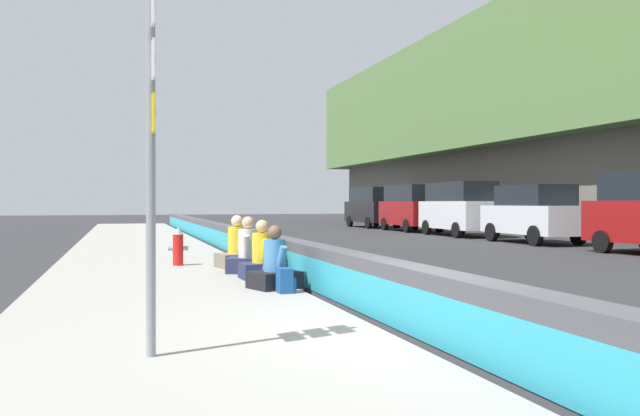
% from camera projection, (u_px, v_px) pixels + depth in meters
% --- Properties ---
extents(ground_plane, '(160.00, 160.00, 0.00)m').
position_uv_depth(ground_plane, '(424.00, 342.00, 7.49)').
color(ground_plane, '#2B2B2D').
rests_on(ground_plane, ground).
extents(sidewalk_strip, '(80.00, 4.40, 0.14)m').
position_uv_depth(sidewalk_strip, '(191.00, 351.00, 6.71)').
color(sidewalk_strip, gray).
rests_on(sidewalk_strip, ground_plane).
extents(jersey_barrier, '(76.00, 0.45, 0.85)m').
position_uv_depth(jersey_barrier, '(423.00, 305.00, 7.48)').
color(jersey_barrier, '#47474C').
rests_on(jersey_barrier, ground_plane).
extents(route_sign_post, '(0.44, 0.09, 3.60)m').
position_uv_depth(route_sign_post, '(151.00, 136.00, 6.17)').
color(route_sign_post, gray).
rests_on(route_sign_post, sidewalk_strip).
extents(fire_hydrant, '(0.26, 0.46, 0.88)m').
position_uv_depth(fire_hydrant, '(178.00, 246.00, 15.11)').
color(fire_hydrant, red).
rests_on(fire_hydrant, sidewalk_strip).
extents(seated_person_foreground, '(0.88, 0.95, 1.08)m').
position_uv_depth(seated_person_foreground, '(275.00, 269.00, 11.08)').
color(seated_person_foreground, black).
rests_on(seated_person_foreground, sidewalk_strip).
extents(seated_person_middle, '(0.73, 0.84, 1.13)m').
position_uv_depth(seated_person_middle, '(262.00, 260.00, 12.49)').
color(seated_person_middle, '#23284C').
rests_on(seated_person_middle, sidewalk_strip).
extents(seated_person_rear, '(0.94, 1.02, 1.17)m').
position_uv_depth(seated_person_rear, '(248.00, 255.00, 13.57)').
color(seated_person_rear, '#23284C').
rests_on(seated_person_rear, sidewalk_strip).
extents(seated_person_far, '(0.88, 0.98, 1.18)m').
position_uv_depth(seated_person_far, '(237.00, 251.00, 14.62)').
color(seated_person_far, '#706651').
rests_on(seated_person_far, sidewalk_strip).
extents(backpack, '(0.32, 0.28, 0.40)m').
position_uv_depth(backpack, '(285.00, 281.00, 10.53)').
color(backpack, navy).
rests_on(backpack, sidewalk_strip).
extents(parked_car_fourth, '(4.86, 2.18, 2.28)m').
position_uv_depth(parked_car_fourth, '(533.00, 213.00, 25.49)').
color(parked_car_fourth, silver).
rests_on(parked_car_fourth, ground_plane).
extents(parked_car_midline, '(5.17, 2.25, 2.56)m').
position_uv_depth(parked_car_midline, '(459.00, 208.00, 30.93)').
color(parked_car_midline, silver).
rests_on(parked_car_midline, ground_plane).
extents(parked_car_far, '(5.16, 2.22, 2.56)m').
position_uv_depth(parked_car_far, '(411.00, 207.00, 36.15)').
color(parked_car_far, maroon).
rests_on(parked_car_far, ground_plane).
extents(parked_car_farther, '(5.13, 2.17, 2.56)m').
position_uv_depth(parked_car_farther, '(373.00, 206.00, 41.57)').
color(parked_car_farther, black).
rests_on(parked_car_farther, ground_plane).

